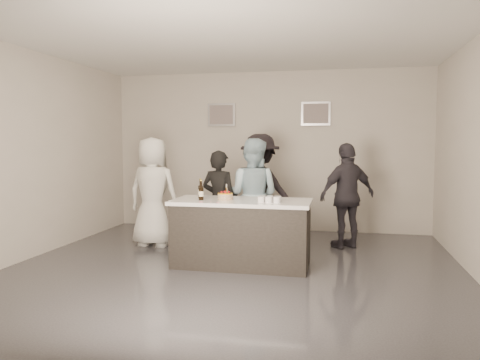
{
  "coord_description": "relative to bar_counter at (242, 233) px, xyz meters",
  "views": [
    {
      "loc": [
        1.37,
        -5.84,
        1.69
      ],
      "look_at": [
        0.0,
        0.5,
        1.15
      ],
      "focal_mm": 35.0,
      "sensor_mm": 36.0,
      "label": 1
    }
  ],
  "objects": [
    {
      "name": "picture_left",
      "position": [
        -0.97,
        2.69,
        1.75
      ],
      "size": [
        0.54,
        0.04,
        0.44
      ],
      "primitive_type": "cube",
      "color": "#B2B2B7",
      "rests_on": "wall_back"
    },
    {
      "name": "wall_front",
      "position": [
        -0.07,
        -3.28,
        1.05
      ],
      "size": [
        6.0,
        0.04,
        3.0
      ],
      "primitive_type": "cube",
      "color": "beige",
      "rests_on": "ground"
    },
    {
      "name": "person_guest_left",
      "position": [
        -1.65,
        0.89,
        0.43
      ],
      "size": [
        0.91,
        0.64,
        1.75
      ],
      "primitive_type": "imported",
      "rotation": [
        0.0,
        0.0,
        3.04
      ],
      "color": "silver",
      "rests_on": "ground"
    },
    {
      "name": "floor",
      "position": [
        -0.07,
        -0.28,
        -0.45
      ],
      "size": [
        6.0,
        6.0,
        0.0
      ],
      "primitive_type": "plane",
      "color": "#3D3D42",
      "rests_on": "ground"
    },
    {
      "name": "candles",
      "position": [
        -0.36,
        -0.34,
        0.45
      ],
      "size": [
        0.24,
        0.08,
        0.01
      ],
      "primitive_type": "cube",
      "color": "pink",
      "rests_on": "bar_counter"
    },
    {
      "name": "person_guest_back",
      "position": [
        -0.01,
        1.5,
        0.46
      ],
      "size": [
        1.31,
        0.97,
        1.81
      ],
      "primitive_type": "imported",
      "rotation": [
        0.0,
        0.0,
        2.86
      ],
      "color": "black",
      "rests_on": "ground"
    },
    {
      "name": "ceiling",
      "position": [
        -0.07,
        -0.28,
        2.55
      ],
      "size": [
        6.0,
        6.0,
        0.0
      ],
      "primitive_type": "plane",
      "rotation": [
        3.14,
        0.0,
        0.0
      ],
      "color": "white"
    },
    {
      "name": "beer_bottle_a",
      "position": [
        -0.6,
        0.09,
        0.58
      ],
      "size": [
        0.07,
        0.07,
        0.26
      ],
      "primitive_type": "cylinder",
      "color": "black",
      "rests_on": "bar_counter"
    },
    {
      "name": "person_main_black",
      "position": [
        -0.5,
        0.72,
        0.33
      ],
      "size": [
        0.63,
        0.49,
        1.55
      ],
      "primitive_type": "imported",
      "rotation": [
        0.0,
        0.0,
        2.92
      ],
      "color": "black",
      "rests_on": "ground"
    },
    {
      "name": "wall_left",
      "position": [
        -3.07,
        -0.28,
        1.05
      ],
      "size": [
        0.04,
        6.0,
        3.0
      ],
      "primitive_type": "cube",
      "color": "beige",
      "rests_on": "ground"
    },
    {
      "name": "beer_bottle_b",
      "position": [
        -0.53,
        -0.14,
        0.58
      ],
      "size": [
        0.07,
        0.07,
        0.26
      ],
      "primitive_type": "cylinder",
      "color": "black",
      "rests_on": "bar_counter"
    },
    {
      "name": "bar_counter",
      "position": [
        0.0,
        0.0,
        0.0
      ],
      "size": [
        1.86,
        0.86,
        0.9
      ],
      "primitive_type": "cube",
      "color": "white",
      "rests_on": "ground"
    },
    {
      "name": "cake",
      "position": [
        -0.22,
        -0.02,
        0.49
      ],
      "size": [
        0.2,
        0.2,
        0.08
      ],
      "primitive_type": "cylinder",
      "color": "gold",
      "rests_on": "bar_counter"
    },
    {
      "name": "person_main_blue",
      "position": [
        -0.01,
        0.86,
        0.42
      ],
      "size": [
        0.94,
        0.78,
        1.73
      ],
      "primitive_type": "imported",
      "rotation": [
        0.0,
        0.0,
        2.98
      ],
      "color": "#A6C9D9",
      "rests_on": "ground"
    },
    {
      "name": "person_guest_right",
      "position": [
        1.41,
        1.41,
        0.38
      ],
      "size": [
        1.03,
        0.89,
        1.66
      ],
      "primitive_type": "imported",
      "rotation": [
        0.0,
        0.0,
        3.74
      ],
      "color": "#312E37",
      "rests_on": "ground"
    },
    {
      "name": "picture_right",
      "position": [
        0.83,
        2.69,
        1.75
      ],
      "size": [
        0.54,
        0.04,
        0.44
      ],
      "primitive_type": "cube",
      "color": "#B2B2B7",
      "rests_on": "wall_back"
    },
    {
      "name": "tumbler_cluster",
      "position": [
        0.4,
        -0.15,
        0.49
      ],
      "size": [
        0.3,
        0.19,
        0.08
      ],
      "primitive_type": "cube",
      "color": "gold",
      "rests_on": "bar_counter"
    },
    {
      "name": "wall_back",
      "position": [
        -0.07,
        2.72,
        1.05
      ],
      "size": [
        6.0,
        0.04,
        3.0
      ],
      "primitive_type": "cube",
      "color": "beige",
      "rests_on": "ground"
    }
  ]
}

